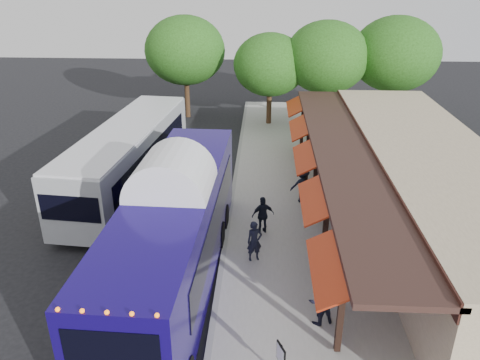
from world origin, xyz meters
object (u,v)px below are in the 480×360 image
(ped_c, at_px, (263,215))
(sign_board, at_px, (281,356))
(city_bus, at_px, (129,155))
(ped_d, at_px, (302,185))
(coach_bus, at_px, (175,230))
(ped_a, at_px, (254,241))
(ped_b, at_px, (321,300))

(ped_c, relative_size, sign_board, 1.49)
(city_bus, bearing_deg, ped_c, -27.06)
(ped_d, relative_size, sign_board, 1.56)
(city_bus, xyz_separation_m, ped_c, (6.76, -4.27, -0.87))
(coach_bus, distance_m, ped_c, 4.72)
(ped_c, bearing_deg, ped_d, -140.00)
(ped_a, xyz_separation_m, ped_c, (0.30, 2.07, 0.01))
(coach_bus, relative_size, ped_d, 7.41)
(coach_bus, relative_size, sign_board, 11.53)
(ped_a, distance_m, ped_d, 5.47)
(ped_a, bearing_deg, city_bus, 116.98)
(ped_a, relative_size, ped_c, 0.98)
(ped_a, bearing_deg, coach_bus, -171.79)
(ped_a, relative_size, ped_b, 0.94)
(city_bus, xyz_separation_m, sign_board, (7.30, -11.97, -0.94))
(ped_b, xyz_separation_m, sign_board, (-1.29, -2.23, -0.11))
(ped_a, xyz_separation_m, ped_d, (2.14, 5.03, 0.05))
(city_bus, distance_m, ped_a, 9.09)
(ped_a, distance_m, ped_b, 4.01)
(ped_c, xyz_separation_m, sign_board, (0.54, -7.70, -0.07))
(ped_c, xyz_separation_m, ped_d, (1.83, 2.96, 0.04))
(ped_d, distance_m, sign_board, 10.74)
(ped_c, distance_m, ped_d, 3.49)
(ped_a, distance_m, sign_board, 5.69)
(city_bus, height_order, ped_d, city_bus)
(city_bus, relative_size, ped_b, 7.35)
(city_bus, distance_m, ped_b, 13.02)
(sign_board, bearing_deg, ped_d, 59.27)
(city_bus, bearing_deg, sign_board, -53.39)
(ped_a, height_order, ped_c, ped_c)
(coach_bus, relative_size, ped_a, 7.87)
(ped_b, relative_size, sign_board, 1.55)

